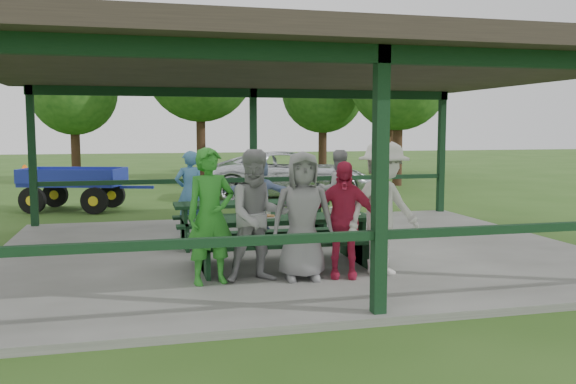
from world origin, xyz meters
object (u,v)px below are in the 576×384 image
object	(u,v)px
contestant_green	(211,216)
spectator_blue	(190,192)
farm_trailer	(74,188)
pickup_truck	(290,175)
contestant_grey_mid	(303,216)
contestant_white_fedora	(383,208)
picnic_table_far	(251,216)
spectator_lblue	(258,195)
spectator_grey	(338,190)
contestant_red	(343,220)
contestant_grey_left	(258,216)
picnic_table_near	(282,235)

from	to	relation	value
contestant_green	spectator_blue	size ratio (longest dim) A/B	1.12
spectator_blue	farm_trailer	bearing A→B (deg)	-74.06
contestant_green	pickup_truck	distance (m)	11.21
contestant_grey_mid	contestant_white_fedora	size ratio (longest dim) A/B	0.90
picnic_table_far	spectator_lblue	xyz separation A→B (m)	(0.32, 0.91, 0.30)
spectator_grey	farm_trailer	distance (m)	7.76
pickup_truck	farm_trailer	world-z (taller)	pickup_truck
contestant_grey_mid	farm_trailer	size ratio (longest dim) A/B	0.51
picnic_table_far	contestant_green	world-z (taller)	contestant_green
spectator_lblue	contestant_green	bearing A→B (deg)	87.94
spectator_grey	pickup_truck	world-z (taller)	spectator_grey
spectator_blue	contestant_red	bearing A→B (deg)	99.74
farm_trailer	contestant_grey_left	bearing A→B (deg)	-53.07
spectator_lblue	farm_trailer	size ratio (longest dim) A/B	0.44
spectator_blue	contestant_white_fedora	bearing A→B (deg)	106.27
picnic_table_near	contestant_grey_mid	world-z (taller)	contestant_grey_mid
contestant_white_fedora	picnic_table_near	bearing A→B (deg)	127.82
contestant_grey_mid	pickup_truck	distance (m)	10.92
picnic_table_near	contestant_white_fedora	distance (m)	1.63
spectator_grey	spectator_blue	bearing A→B (deg)	-4.22
spectator_grey	picnic_table_near	bearing A→B (deg)	61.72
spectator_grey	spectator_lblue	bearing A→B (deg)	3.49
contestant_grey_left	spectator_blue	distance (m)	4.23
picnic_table_near	contestant_red	size ratio (longest dim) A/B	1.68
contestant_grey_left	pickup_truck	xyz separation A→B (m)	(3.12, 10.59, -0.27)
contestant_green	picnic_table_far	bearing A→B (deg)	56.92
contestant_grey_mid	farm_trailer	distance (m)	9.88
picnic_table_far	contestant_grey_mid	xyz separation A→B (m)	(0.19, -2.89, 0.41)
contestant_green	pickup_truck	size ratio (longest dim) A/B	0.35
contestant_grey_left	contestant_white_fedora	distance (m)	1.80
picnic_table_near	spectator_blue	size ratio (longest dim) A/B	1.68
contestant_white_fedora	spectator_grey	size ratio (longest dim) A/B	1.19
spectator_lblue	pickup_truck	bearing A→B (deg)	-90.79
contestant_grey_left	spectator_blue	world-z (taller)	contestant_grey_left
picnic_table_near	spectator_grey	world-z (taller)	spectator_grey
contestant_grey_left	contestant_white_fedora	size ratio (longest dim) A/B	0.92
picnic_table_far	picnic_table_near	bearing A→B (deg)	-86.88
spectator_grey	contestant_green	bearing A→B (deg)	55.19
pickup_truck	farm_trailer	size ratio (longest dim) A/B	1.50
farm_trailer	contestant_white_fedora	bearing A→B (deg)	-43.83
picnic_table_far	contestant_red	bearing A→B (deg)	-75.23
contestant_red	spectator_blue	xyz separation A→B (m)	(-1.77, 4.25, 0.00)
picnic_table_near	picnic_table_far	bearing A→B (deg)	93.12
contestant_grey_mid	farm_trailer	world-z (taller)	contestant_grey_mid
contestant_green	farm_trailer	xyz separation A→B (m)	(-2.60, 9.01, -0.41)
spectator_blue	spectator_grey	xyz separation A→B (m)	(2.97, -0.46, 0.01)
contestant_green	contestant_grey_mid	size ratio (longest dim) A/B	1.03
contestant_grey_mid	spectator_lblue	distance (m)	3.80
contestant_green	spectator_lblue	size ratio (longest dim) A/B	1.19
contestant_grey_left	contestant_grey_mid	distance (m)	0.62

